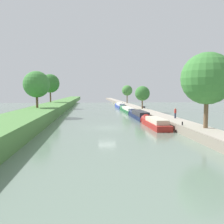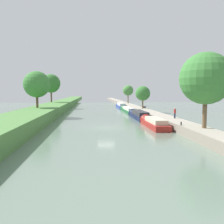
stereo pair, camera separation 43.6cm
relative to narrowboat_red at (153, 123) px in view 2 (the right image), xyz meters
name	(u,v)px [view 2 (the right image)]	position (x,y,z in m)	size (l,w,h in m)	color
ground_plane	(106,128)	(-7.05, -0.56, -0.57)	(160.00, 160.00, 0.00)	slate
left_grassy_bank	(20,122)	(-19.11, -0.56, 0.41)	(6.56, 260.00, 1.96)	#518442
right_towpath	(176,124)	(3.29, -0.56, -0.08)	(3.12, 260.00, 0.99)	#A89E8E
stone_quay	(165,124)	(1.61, -0.56, -0.06)	(0.25, 260.00, 1.04)	gray
narrowboat_red	(153,123)	(0.00, 0.00, 0.00)	(2.12, 10.33, 2.04)	maroon
narrowboat_navy	(138,115)	(0.09, 11.80, 0.03)	(2.19, 13.00, 2.22)	#141E42
narrowboat_green	(127,110)	(0.20, 27.09, -0.07)	(1.95, 16.92, 1.87)	#1E6033
narrowboat_blue	(121,106)	(0.28, 42.68, 0.08)	(2.02, 14.03, 2.15)	#283D93
tree_rightbank_near	(206,79)	(3.87, -8.23, 6.10)	(5.95, 5.95, 8.67)	brown
tree_rightbank_midnear	(143,93)	(3.51, 23.86, 4.17)	(3.64, 3.64, 5.60)	brown
tree_rightbank_midfar	(128,90)	(4.20, 52.57, 5.05)	(3.82, 3.82, 6.57)	brown
tree_leftbank_downstream	(37,84)	(-20.00, 14.46, 6.06)	(5.26, 5.26, 7.31)	brown
tree_leftbank_upstream	(51,83)	(-21.43, 40.05, 7.10)	(5.64, 5.64, 8.55)	brown
person_walking	(175,113)	(3.96, 1.94, 1.28)	(0.34, 0.34, 1.66)	#282D42
mooring_bollard_near	(181,124)	(2.03, -5.86, 0.64)	(0.16, 0.16, 0.45)	black
mooring_bollard_far	(123,103)	(2.03, 48.97, 0.64)	(0.16, 0.16, 0.45)	black
park_bench	(144,107)	(4.40, 25.91, 0.76)	(0.44, 1.50, 0.47)	#333338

